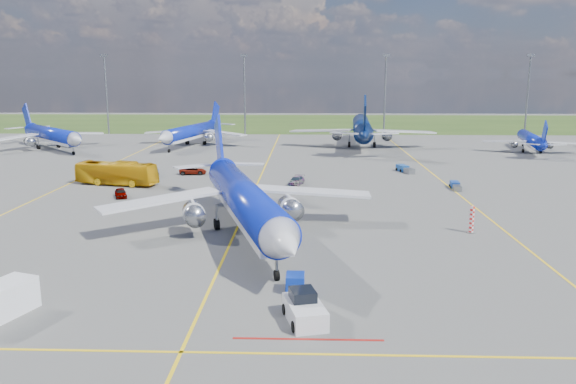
{
  "coord_description": "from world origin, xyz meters",
  "views": [
    {
      "loc": [
        7.81,
        -52.2,
        17.14
      ],
      "look_at": [
        5.74,
        10.16,
        4.0
      ],
      "focal_mm": 35.0,
      "sensor_mm": 36.0,
      "label": 1
    }
  ],
  "objects_px": {
    "bg_jet_nw": "(53,149)",
    "service_car_c": "(296,181)",
    "service_car_b": "(193,171)",
    "main_airliner": "(245,234)",
    "baggage_tug_c": "(153,174)",
    "pushback_tug": "(304,309)",
    "baggage_tug_e": "(405,169)",
    "bg_jet_ne": "(530,151)",
    "service_car_a": "(121,193)",
    "bg_jet_n": "(361,146)",
    "apron_bus": "(117,173)",
    "warning_post": "(472,220)",
    "bg_jet_nnw": "(192,146)",
    "baggage_tug_w": "(455,186)",
    "uld_container": "(295,283)"
  },
  "relations": [
    {
      "from": "main_airliner",
      "to": "bg_jet_ne",
      "type": "bearing_deg",
      "value": 33.43
    },
    {
      "from": "bg_jet_ne",
      "to": "main_airliner",
      "type": "xyz_separation_m",
      "value": [
        -57.22,
        -68.82,
        0.0
      ]
    },
    {
      "from": "apron_bus",
      "to": "service_car_b",
      "type": "xyz_separation_m",
      "value": [
        10.12,
        9.72,
        -1.2
      ]
    },
    {
      "from": "warning_post",
      "to": "apron_bus",
      "type": "xyz_separation_m",
      "value": [
        -48.08,
        25.84,
        0.35
      ]
    },
    {
      "from": "service_car_a",
      "to": "service_car_c",
      "type": "height_order",
      "value": "service_car_c"
    },
    {
      "from": "pushback_tug",
      "to": "service_car_a",
      "type": "relative_size",
      "value": 1.7
    },
    {
      "from": "pushback_tug",
      "to": "baggage_tug_c",
      "type": "distance_m",
      "value": 61.55
    },
    {
      "from": "service_car_a",
      "to": "baggage_tug_c",
      "type": "height_order",
      "value": "service_car_a"
    },
    {
      "from": "service_car_b",
      "to": "baggage_tug_c",
      "type": "bearing_deg",
      "value": 107.71
    },
    {
      "from": "bg_jet_nnw",
      "to": "service_car_b",
      "type": "relative_size",
      "value": 7.93
    },
    {
      "from": "bg_jet_ne",
      "to": "uld_container",
      "type": "height_order",
      "value": "bg_jet_ne"
    },
    {
      "from": "warning_post",
      "to": "baggage_tug_w",
      "type": "height_order",
      "value": "warning_post"
    },
    {
      "from": "bg_jet_ne",
      "to": "pushback_tug",
      "type": "relative_size",
      "value": 4.65
    },
    {
      "from": "bg_jet_nw",
      "to": "service_car_c",
      "type": "relative_size",
      "value": 8.28
    },
    {
      "from": "warning_post",
      "to": "bg_jet_nw",
      "type": "xyz_separation_m",
      "value": [
        -77.21,
        67.45,
        -1.5
      ]
    },
    {
      "from": "bg_jet_n",
      "to": "bg_jet_ne",
      "type": "bearing_deg",
      "value": 169.74
    },
    {
      "from": "warning_post",
      "to": "baggage_tug_w",
      "type": "xyz_separation_m",
      "value": [
        4.58,
        24.44,
        -1.04
      ]
    },
    {
      "from": "bg_jet_nnw",
      "to": "baggage_tug_w",
      "type": "height_order",
      "value": "bg_jet_nnw"
    },
    {
      "from": "bg_jet_nnw",
      "to": "pushback_tug",
      "type": "bearing_deg",
      "value": -61.72
    },
    {
      "from": "uld_container",
      "to": "apron_bus",
      "type": "height_order",
      "value": "apron_bus"
    },
    {
      "from": "warning_post",
      "to": "pushback_tug",
      "type": "height_order",
      "value": "warning_post"
    },
    {
      "from": "bg_jet_nnw",
      "to": "main_airliner",
      "type": "height_order",
      "value": "main_airliner"
    },
    {
      "from": "bg_jet_nw",
      "to": "uld_container",
      "type": "xyz_separation_m",
      "value": [
        58.19,
        -85.19,
        0.73
      ]
    },
    {
      "from": "bg_jet_n",
      "to": "bg_jet_nw",
      "type": "bearing_deg",
      "value": 11.72
    },
    {
      "from": "apron_bus",
      "to": "baggage_tug_w",
      "type": "relative_size",
      "value": 2.98
    },
    {
      "from": "bg_jet_nw",
      "to": "apron_bus",
      "type": "relative_size",
      "value": 2.81
    },
    {
      "from": "service_car_b",
      "to": "baggage_tug_e",
      "type": "xyz_separation_m",
      "value": [
        37.36,
        3.64,
        -0.13
      ]
    },
    {
      "from": "warning_post",
      "to": "baggage_tug_c",
      "type": "height_order",
      "value": "warning_post"
    },
    {
      "from": "bg_jet_n",
      "to": "service_car_b",
      "type": "bearing_deg",
      "value": 55.48
    },
    {
      "from": "main_airliner",
      "to": "baggage_tug_w",
      "type": "distance_m",
      "value": 39.15
    },
    {
      "from": "service_car_b",
      "to": "pushback_tug",
      "type": "bearing_deg",
      "value": -168.23
    },
    {
      "from": "uld_container",
      "to": "baggage_tug_e",
      "type": "xyz_separation_m",
      "value": [
        18.41,
        56.93,
        -0.21
      ]
    },
    {
      "from": "bg_jet_ne",
      "to": "apron_bus",
      "type": "distance_m",
      "value": 90.59
    },
    {
      "from": "baggage_tug_e",
      "to": "bg_jet_n",
      "type": "bearing_deg",
      "value": 79.39
    },
    {
      "from": "bg_jet_nw",
      "to": "apron_bus",
      "type": "bearing_deg",
      "value": -99.08
    },
    {
      "from": "uld_container",
      "to": "service_car_c",
      "type": "xyz_separation_m",
      "value": [
        -0.73,
        44.55,
        -0.07
      ]
    },
    {
      "from": "bg_jet_n",
      "to": "service_car_b",
      "type": "distance_m",
      "value": 53.12
    },
    {
      "from": "main_airliner",
      "to": "bg_jet_nnw",
      "type": "bearing_deg",
      "value": 88.75
    },
    {
      "from": "bg_jet_nw",
      "to": "service_car_b",
      "type": "height_order",
      "value": "bg_jet_nw"
    },
    {
      "from": "baggage_tug_w",
      "to": "baggage_tug_e",
      "type": "height_order",
      "value": "baggage_tug_e"
    },
    {
      "from": "bg_jet_nnw",
      "to": "bg_jet_nw",
      "type": "bearing_deg",
      "value": -153.84
    },
    {
      "from": "uld_container",
      "to": "service_car_b",
      "type": "bearing_deg",
      "value": 110.68
    },
    {
      "from": "bg_jet_n",
      "to": "baggage_tug_e",
      "type": "bearing_deg",
      "value": 100.45
    },
    {
      "from": "bg_jet_ne",
      "to": "main_airliner",
      "type": "distance_m",
      "value": 89.5
    },
    {
      "from": "bg_jet_nw",
      "to": "main_airliner",
      "type": "distance_m",
      "value": 86.51
    },
    {
      "from": "main_airliner",
      "to": "baggage_tug_e",
      "type": "bearing_deg",
      "value": 42.34
    },
    {
      "from": "bg_jet_ne",
      "to": "service_car_b",
      "type": "xyz_separation_m",
      "value": [
        -70.35,
        -31.86,
        0.65
      ]
    },
    {
      "from": "main_airliner",
      "to": "baggage_tug_c",
      "type": "height_order",
      "value": "main_airliner"
    },
    {
      "from": "pushback_tug",
      "to": "baggage_tug_e",
      "type": "distance_m",
      "value": 64.75
    },
    {
      "from": "uld_container",
      "to": "baggage_tug_c",
      "type": "distance_m",
      "value": 56.4
    }
  ]
}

